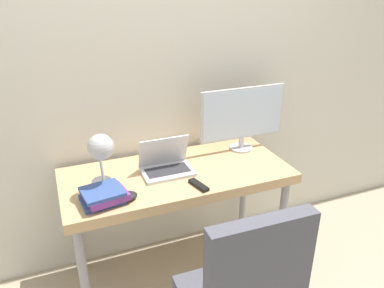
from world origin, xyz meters
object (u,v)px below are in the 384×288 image
Objects in this scene: monitor at (243,116)px; game_controller at (122,197)px; desk_lamp at (101,150)px; laptop at (166,165)px; book_stack at (104,196)px.

monitor is 3.74× the size of game_controller.
game_controller is (0.07, -0.12, -0.23)m from desk_lamp.
monitor is 1.74× the size of desk_lamp.
game_controller is (-0.31, -0.22, -0.03)m from laptop.
laptop is 1.21× the size of book_stack.
laptop is 0.62m from monitor.
laptop is 0.88× the size of desk_lamp.
desk_lamp is (-0.96, -0.23, 0.02)m from monitor.
monitor is at bearing 13.29° from desk_lamp.
desk_lamp is 0.24m from book_stack.
monitor is at bearing 21.06° from game_controller.
desk_lamp is (-0.38, -0.10, 0.21)m from laptop.
desk_lamp reaches higher than game_controller.
laptop is 0.51× the size of monitor.
book_stack is 0.10m from game_controller.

